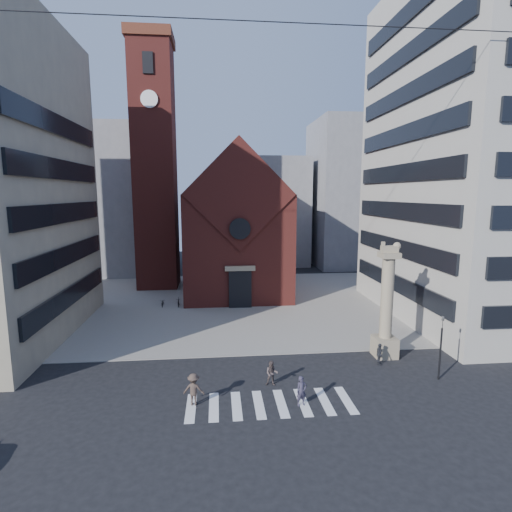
# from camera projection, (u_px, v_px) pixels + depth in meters

# --- Properties ---
(ground) EXTENTS (120.00, 120.00, 0.00)m
(ground) POSITION_uv_depth(u_px,v_px,m) (256.00, 381.00, 26.07)
(ground) COLOR black
(ground) RESTS_ON ground
(piazza) EXTENTS (46.00, 30.00, 0.05)m
(piazza) POSITION_uv_depth(u_px,v_px,m) (239.00, 302.00, 44.74)
(piazza) COLOR gray
(piazza) RESTS_ON ground
(zebra_crossing) EXTENTS (10.20, 3.20, 0.01)m
(zebra_crossing) POSITION_uv_depth(u_px,v_px,m) (270.00, 404.00, 23.17)
(zebra_crossing) COLOR white
(zebra_crossing) RESTS_ON ground
(church) EXTENTS (12.00, 16.65, 18.00)m
(church) POSITION_uv_depth(u_px,v_px,m) (236.00, 227.00, 49.44)
(church) COLOR maroon
(church) RESTS_ON ground
(campanile) EXTENTS (5.50, 5.50, 31.20)m
(campanile) POSITION_uv_depth(u_px,v_px,m) (155.00, 164.00, 50.18)
(campanile) COLOR maroon
(campanile) RESTS_ON ground
(building_right) EXTENTS (18.00, 22.00, 32.00)m
(building_right) POSITION_uv_depth(u_px,v_px,m) (495.00, 152.00, 37.71)
(building_right) COLOR #A6A196
(building_right) RESTS_ON ground
(bg_block_left) EXTENTS (16.00, 14.00, 22.00)m
(bg_block_left) POSITION_uv_depth(u_px,v_px,m) (102.00, 201.00, 61.75)
(bg_block_left) COLOR gray
(bg_block_left) RESTS_ON ground
(bg_block_mid) EXTENTS (14.00, 12.00, 18.00)m
(bg_block_mid) POSITION_uv_depth(u_px,v_px,m) (265.00, 211.00, 69.49)
(bg_block_mid) COLOR gray
(bg_block_mid) RESTS_ON ground
(bg_block_right) EXTENTS (16.00, 14.00, 24.00)m
(bg_block_right) POSITION_uv_depth(u_px,v_px,m) (360.00, 194.00, 67.63)
(bg_block_right) COLOR gray
(bg_block_right) RESTS_ON ground
(lion_column) EXTENTS (1.63, 1.60, 8.68)m
(lion_column) POSITION_uv_depth(u_px,v_px,m) (386.00, 312.00, 29.45)
(lion_column) COLOR gray
(lion_column) RESTS_ON ground
(traffic_light) EXTENTS (0.13, 0.16, 4.30)m
(traffic_light) POSITION_uv_depth(u_px,v_px,m) (441.00, 346.00, 25.90)
(traffic_light) COLOR black
(traffic_light) RESTS_ON ground
(pedestrian_0) EXTENTS (0.72, 0.57, 1.74)m
(pedestrian_0) POSITION_uv_depth(u_px,v_px,m) (302.00, 391.00, 22.91)
(pedestrian_0) COLOR #312D3F
(pedestrian_0) RESTS_ON ground
(pedestrian_1) EXTENTS (0.87, 0.73, 1.61)m
(pedestrian_1) POSITION_uv_depth(u_px,v_px,m) (272.00, 373.00, 25.31)
(pedestrian_1) COLOR #4E403E
(pedestrian_1) RESTS_ON ground
(pedestrian_2) EXTENTS (0.47, 0.96, 1.59)m
(pedestrian_2) POSITION_uv_depth(u_px,v_px,m) (379.00, 354.00, 28.34)
(pedestrian_2) COLOR #282930
(pedestrian_2) RESTS_ON ground
(pedestrian_3) EXTENTS (1.30, 0.86, 1.88)m
(pedestrian_3) POSITION_uv_depth(u_px,v_px,m) (194.00, 389.00, 22.97)
(pedestrian_3) COLOR #42332C
(pedestrian_3) RESTS_ON ground
(scooter_0) EXTENTS (0.61, 1.54, 0.80)m
(scooter_0) POSITION_uv_depth(u_px,v_px,m) (163.00, 303.00, 42.97)
(scooter_0) COLOR black
(scooter_0) RESTS_ON piazza
(scooter_1) EXTENTS (0.49, 1.49, 0.88)m
(scooter_1) POSITION_uv_depth(u_px,v_px,m) (178.00, 302.00, 43.12)
(scooter_1) COLOR black
(scooter_1) RESTS_ON piazza
(scooter_2) EXTENTS (0.61, 1.54, 0.80)m
(scooter_2) POSITION_uv_depth(u_px,v_px,m) (194.00, 302.00, 43.29)
(scooter_2) COLOR black
(scooter_2) RESTS_ON piazza
(scooter_3) EXTENTS (0.49, 1.49, 0.88)m
(scooter_3) POSITION_uv_depth(u_px,v_px,m) (210.00, 301.00, 43.45)
(scooter_3) COLOR black
(scooter_3) RESTS_ON piazza
(scooter_4) EXTENTS (0.61, 1.54, 0.80)m
(scooter_4) POSITION_uv_depth(u_px,v_px,m) (225.00, 301.00, 43.62)
(scooter_4) COLOR black
(scooter_4) RESTS_ON piazza
(scooter_5) EXTENTS (0.49, 1.49, 0.88)m
(scooter_5) POSITION_uv_depth(u_px,v_px,m) (240.00, 300.00, 43.77)
(scooter_5) COLOR black
(scooter_5) RESTS_ON piazza
(scooter_6) EXTENTS (0.61, 1.54, 0.80)m
(scooter_6) POSITION_uv_depth(u_px,v_px,m) (255.00, 300.00, 43.94)
(scooter_6) COLOR black
(scooter_6) RESTS_ON piazza
(scooter_7) EXTENTS (0.49, 1.49, 0.88)m
(scooter_7) POSITION_uv_depth(u_px,v_px,m) (270.00, 300.00, 44.10)
(scooter_7) COLOR black
(scooter_7) RESTS_ON piazza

